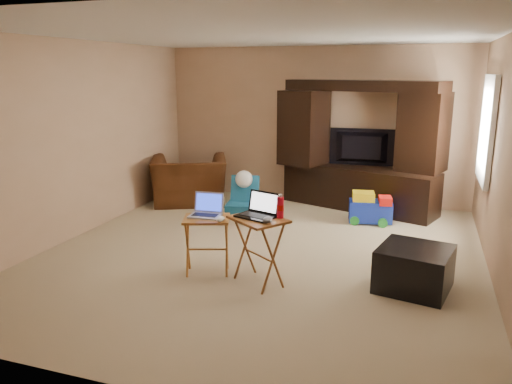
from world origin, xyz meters
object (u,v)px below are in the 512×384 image
at_px(mouse_right, 267,220).
at_px(entertainment_center, 361,146).
at_px(tray_table_right, 258,251).
at_px(recliner, 189,180).
at_px(push_toy, 371,207).
at_px(laptop_left, 205,206).
at_px(television, 361,148).
at_px(ottoman, 414,269).
at_px(water_bottle, 280,207).
at_px(plush_toy, 257,210).
at_px(mouse_left, 221,219).
at_px(laptop_right, 255,206).
at_px(tray_table_left, 207,246).
at_px(child_rocker, 241,195).

bearing_deg(mouse_right, entertainment_center, 82.49).
relative_size(entertainment_center, tray_table_right, 3.49).
xyz_separation_m(recliner, mouse_right, (2.20, -2.76, 0.34)).
bearing_deg(push_toy, laptop_left, -132.43).
relative_size(television, ottoman, 1.51).
bearing_deg(tray_table_right, water_bottle, 56.69).
distance_m(push_toy, water_bottle, 2.55).
relative_size(television, mouse_right, 7.15).
height_order(recliner, push_toy, recliner).
xyz_separation_m(plush_toy, mouse_left, (0.24, -1.86, 0.42)).
bearing_deg(laptop_right, water_bottle, 32.26).
height_order(television, laptop_left, television).
xyz_separation_m(entertainment_center, push_toy, (0.27, -0.74, -0.76)).
distance_m(push_toy, laptop_right, 2.68).
bearing_deg(television, tray_table_left, 68.20).
bearing_deg(entertainment_center, plush_toy, -112.76).
distance_m(laptop_right, mouse_right, 0.24).
xyz_separation_m(television, push_toy, (0.27, -0.84, -0.72)).
bearing_deg(push_toy, laptop_right, -120.45).
xyz_separation_m(entertainment_center, mouse_right, (-0.44, -3.34, -0.27)).
xyz_separation_m(laptop_left, laptop_right, (0.59, -0.08, 0.07)).
height_order(recliner, water_bottle, water_bottle).
distance_m(entertainment_center, laptop_right, 3.27).
bearing_deg(water_bottle, laptop_right, -165.96).
xyz_separation_m(tray_table_left, water_bottle, (0.80, 0.01, 0.49)).
bearing_deg(tray_table_left, plush_toy, 72.18).
xyz_separation_m(laptop_left, mouse_left, (0.22, -0.10, -0.09)).
xyz_separation_m(push_toy, tray_table_right, (-0.84, -2.48, 0.12)).
height_order(plush_toy, water_bottle, water_bottle).
relative_size(child_rocker, ottoman, 0.86).
bearing_deg(plush_toy, child_rocker, 131.17).
relative_size(ottoman, mouse_left, 5.29).
distance_m(television, recliner, 2.79).
relative_size(recliner, ottoman, 1.76).
height_order(mouse_right, water_bottle, water_bottle).
bearing_deg(laptop_left, tray_table_right, -13.49).
bearing_deg(entertainment_center, laptop_right, -81.87).
bearing_deg(television, tray_table_right, 78.24).
xyz_separation_m(television, mouse_right, (-0.44, -3.44, -0.23)).
xyz_separation_m(push_toy, tray_table_left, (-1.44, -2.41, 0.08)).
relative_size(laptop_left, water_bottle, 1.52).
height_order(ottoman, laptop_left, laptop_left).
height_order(entertainment_center, recliner, entertainment_center).
distance_m(tray_table_right, laptop_left, 0.75).
bearing_deg(laptop_right, entertainment_center, 97.44).
xyz_separation_m(entertainment_center, laptop_right, (-0.61, -3.20, -0.18)).
height_order(push_toy, tray_table_right, tray_table_right).
distance_m(child_rocker, laptop_left, 2.31).
bearing_deg(mouse_left, mouse_right, -12.74).
height_order(entertainment_center, tray_table_left, entertainment_center).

